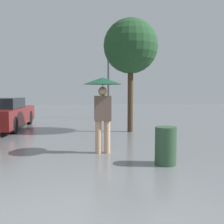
# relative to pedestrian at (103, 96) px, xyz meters

# --- Properties ---
(pedestrian) EXTENTS (0.94, 0.94, 1.86)m
(pedestrian) POSITION_rel_pedestrian_xyz_m (0.00, 0.00, 0.00)
(pedestrian) COLOR tan
(pedestrian) RESTS_ON ground_plane
(parked_car_farthest) EXTENTS (1.66, 4.50, 1.29)m
(parked_car_farthest) POSITION_rel_pedestrian_xyz_m (-3.73, 4.70, -0.80)
(parked_car_farthest) COLOR maroon
(parked_car_farthest) RESTS_ON ground_plane
(tree) EXTENTS (2.05, 2.05, 4.27)m
(tree) POSITION_rel_pedestrian_xyz_m (1.34, 3.29, 1.81)
(tree) COLOR #473323
(tree) RESTS_ON ground_plane
(street_lamp) EXTENTS (0.36, 0.36, 4.64)m
(street_lamp) POSITION_rel_pedestrian_xyz_m (1.11, 8.94, 1.58)
(street_lamp) COLOR #515456
(street_lamp) RESTS_ON ground_plane
(trash_bin) EXTENTS (0.44, 0.44, 0.79)m
(trash_bin) POSITION_rel_pedestrian_xyz_m (1.21, -1.14, -1.02)
(trash_bin) COLOR #2D4C33
(trash_bin) RESTS_ON ground_plane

